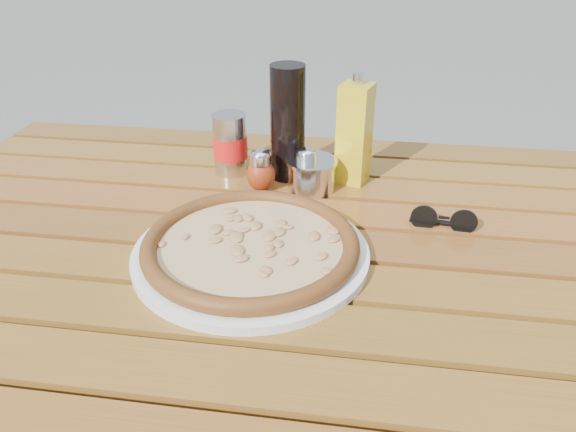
# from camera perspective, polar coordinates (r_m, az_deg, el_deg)

# --- Properties ---
(table) EXTENTS (1.40, 0.90, 0.75)m
(table) POSITION_cam_1_polar(r_m,az_deg,el_deg) (0.95, -0.18, -6.16)
(table) COLOR #371C0C
(table) RESTS_ON ground
(plate) EXTENTS (0.42, 0.42, 0.01)m
(plate) POSITION_cam_1_polar(r_m,az_deg,el_deg) (0.86, -3.78, -3.80)
(plate) COLOR silver
(plate) RESTS_ON table
(pizza) EXTENTS (0.33, 0.33, 0.03)m
(pizza) POSITION_cam_1_polar(r_m,az_deg,el_deg) (0.85, -3.81, -2.92)
(pizza) COLOR beige
(pizza) RESTS_ON plate
(pepper_shaker) EXTENTS (0.06, 0.06, 0.08)m
(pepper_shaker) POSITION_cam_1_polar(r_m,az_deg,el_deg) (1.05, -2.79, 4.60)
(pepper_shaker) COLOR #A13312
(pepper_shaker) RESTS_ON table
(oregano_shaker) EXTENTS (0.07, 0.07, 0.08)m
(oregano_shaker) POSITION_cam_1_polar(r_m,az_deg,el_deg) (1.05, 1.89, 4.79)
(oregano_shaker) COLOR #323A17
(oregano_shaker) RESTS_ON table
(dark_bottle) EXTENTS (0.09, 0.09, 0.22)m
(dark_bottle) POSITION_cam_1_polar(r_m,az_deg,el_deg) (1.07, -0.04, 9.41)
(dark_bottle) COLOR black
(dark_bottle) RESTS_ON table
(soda_can) EXTENTS (0.07, 0.07, 0.12)m
(soda_can) POSITION_cam_1_polar(r_m,az_deg,el_deg) (1.11, -5.88, 7.23)
(soda_can) COLOR silver
(soda_can) RESTS_ON table
(olive_oil_cruet) EXTENTS (0.07, 0.07, 0.21)m
(olive_oil_cruet) POSITION_cam_1_polar(r_m,az_deg,el_deg) (1.07, 6.76, 8.31)
(olive_oil_cruet) COLOR gold
(olive_oil_cruet) RESTS_ON table
(parmesan_tin) EXTENTS (0.11, 0.11, 0.07)m
(parmesan_tin) POSITION_cam_1_polar(r_m,az_deg,el_deg) (1.05, 2.41, 4.31)
(parmesan_tin) COLOR silver
(parmesan_tin) RESTS_ON table
(sunglasses) EXTENTS (0.11, 0.03, 0.04)m
(sunglasses) POSITION_cam_1_polar(r_m,az_deg,el_deg) (0.96, 15.52, -0.42)
(sunglasses) COLOR black
(sunglasses) RESTS_ON table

